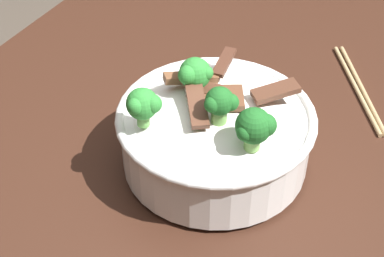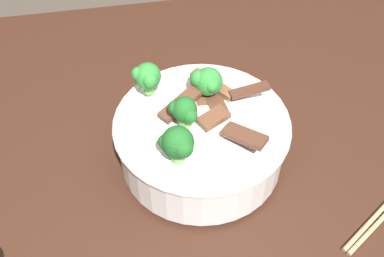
{
  "view_description": "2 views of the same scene",
  "coord_description": "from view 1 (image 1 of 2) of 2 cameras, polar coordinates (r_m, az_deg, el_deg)",
  "views": [
    {
      "loc": [
        0.59,
        0.26,
        1.32
      ],
      "look_at": [
        0.06,
        -0.01,
        0.8
      ],
      "focal_mm": 54.96,
      "sensor_mm": 36.0,
      "label": 1
    },
    {
      "loc": [
        0.15,
        0.48,
        1.33
      ],
      "look_at": [
        0.07,
        0.01,
        0.81
      ],
      "focal_mm": 43.57,
      "sensor_mm": 36.0,
      "label": 2
    }
  ],
  "objects": [
    {
      "name": "dining_table",
      "position": [
        0.94,
        2.08,
        -5.98
      ],
      "size": [
        1.22,
        0.89,
        0.75
      ],
      "color": "#381E14",
      "rests_on": "ground"
    },
    {
      "name": "rice_bowl",
      "position": [
        0.77,
        2.26,
        -0.11
      ],
      "size": [
        0.26,
        0.26,
        0.15
      ],
      "color": "white",
      "rests_on": "dining_table"
    },
    {
      "name": "chopsticks_pair",
      "position": [
        0.98,
        15.89,
        3.81
      ],
      "size": [
        0.21,
        0.14,
        0.01
      ],
      "color": "tan",
      "rests_on": "dining_table"
    }
  ]
}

